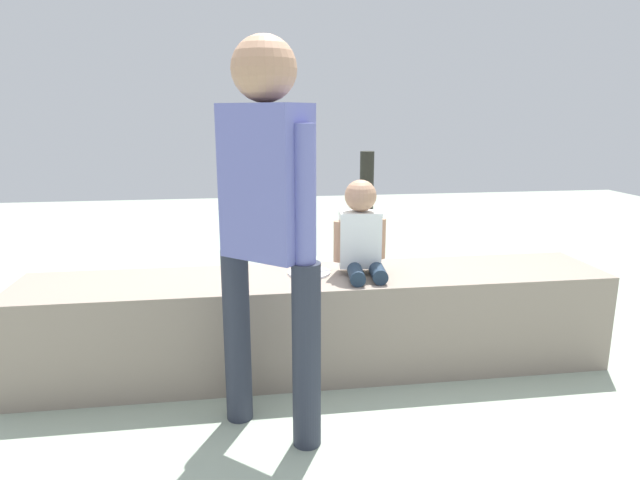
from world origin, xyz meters
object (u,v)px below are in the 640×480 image
Objects in this scene: party_cup_red at (418,303)px; water_bottle_near_gift at (424,305)px; gift_bag at (112,317)px; adult_standing at (267,207)px; cake_plate at (309,270)px; handbag_black_leather at (245,317)px; child_seated at (361,233)px.

water_bottle_near_gift is at bearing -97.07° from party_cup_red.
gift_bag reaches higher than water_bottle_near_gift.
adult_standing reaches higher than gift_bag.
gift_bag is at bearing 157.27° from cake_plate.
party_cup_red is at bearing 12.29° from handbag_black_leather.
cake_plate is at bearing -52.15° from handbag_black_leather.
adult_standing reaches higher than handbag_black_leather.
water_bottle_near_gift is 2.13× the size of party_cup_red.
gift_bag is at bearing 159.79° from child_seated.
adult_standing is at bearing -133.30° from water_bottle_near_gift.
handbag_black_leather is (-0.34, 0.43, -0.41)m from cake_plate.
cake_plate reaches higher than gift_bag.
water_bottle_near_gift is 0.18m from party_cup_red.
gift_bag is at bearing -173.47° from party_cup_red.
handbag_black_leather is at bearing 141.70° from child_seated.
party_cup_red is (1.07, 1.28, -0.91)m from adult_standing.
water_bottle_near_gift is (1.92, 0.05, -0.04)m from gift_bag.
adult_standing reaches higher than party_cup_red.
water_bottle_near_gift is (1.05, 1.11, -0.85)m from adult_standing.
cake_plate is at bearing -147.45° from water_bottle_near_gift.
party_cup_red is (0.57, 0.73, -0.66)m from child_seated.
water_bottle_near_gift is at bearing 4.29° from handbag_black_leather.
party_cup_red is at bearing 6.53° from gift_bag.
gift_bag is (-0.87, 1.06, -0.81)m from adult_standing.
gift_bag is at bearing 129.58° from adult_standing.
handbag_black_leather is (-0.10, 1.02, -0.84)m from adult_standing.
child_seated is 4.46× the size of party_cup_red.
child_seated is at bearing 47.98° from adult_standing.
cake_plate reaches higher than handbag_black_leather.
child_seated is at bearing -20.21° from gift_bag.
adult_standing is 4.60× the size of handbag_black_leather.
handbag_black_leather is at bearing 95.62° from adult_standing.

